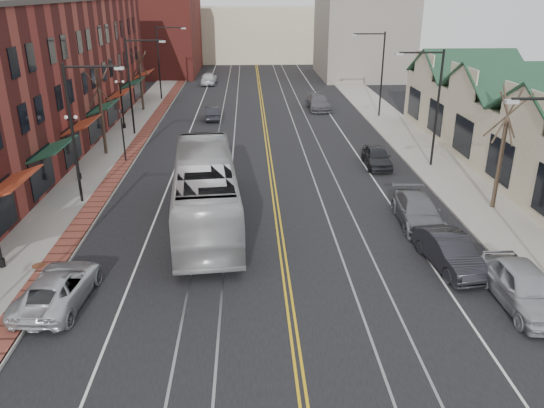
{
  "coord_description": "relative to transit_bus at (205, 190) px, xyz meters",
  "views": [
    {
      "loc": [
        -1.55,
        -13.74,
        11.81
      ],
      "look_at": [
        -0.45,
        10.44,
        2.0
      ],
      "focal_mm": 35.0,
      "sensor_mm": 36.0,
      "label": 1
    }
  ],
  "objects": [
    {
      "name": "parked_car_d",
      "position": [
        11.5,
        9.33,
        -1.13
      ],
      "size": [
        1.86,
        4.31,
        1.45
      ],
      "primitive_type": "imported",
      "rotation": [
        0.0,
        0.0,
        -0.03
      ],
      "color": "black",
      "rests_on": "ground"
    },
    {
      "name": "streetlight_r_1",
      "position": [
        14.95,
        9.09,
        3.17
      ],
      "size": [
        3.33,
        0.25,
        8.0
      ],
      "color": "black",
      "rests_on": "sidewalk_right"
    },
    {
      "name": "tree_right_mid",
      "position": [
        16.4,
        1.09,
        1.89
      ],
      "size": [
        1.9,
        1.46,
        6.93
      ],
      "color": "#382B21",
      "rests_on": "sidewalk_right"
    },
    {
      "name": "backdrop_right",
      "position": [
        18.9,
        52.09,
        3.64
      ],
      "size": [
        12.0,
        16.0,
        11.0
      ],
      "primitive_type": "cube",
      "color": "slate",
      "rests_on": "ground"
    },
    {
      "name": "streetlight_l_1",
      "position": [
        -7.15,
        3.09,
        3.17
      ],
      "size": [
        3.33,
        0.25,
        8.0
      ],
      "color": "black",
      "rests_on": "sidewalk_left"
    },
    {
      "name": "streetlight_l_2",
      "position": [
        -7.15,
        19.09,
        3.17
      ],
      "size": [
        3.33,
        0.25,
        8.0
      ],
      "color": "black",
      "rests_on": "sidewalk_left"
    },
    {
      "name": "streetlight_l_3",
      "position": [
        -7.15,
        35.09,
        3.17
      ],
      "size": [
        3.33,
        0.25,
        8.0
      ],
      "color": "black",
      "rests_on": "sidewalk_left"
    },
    {
      "name": "manhole_far",
      "position": [
        -7.3,
        -4.91,
        -1.7
      ],
      "size": [
        0.6,
        0.6,
        0.02
      ],
      "primitive_type": "cylinder",
      "color": "#592D19",
      "rests_on": "sidewalk_left"
    },
    {
      "name": "backdrop_mid",
      "position": [
        3.9,
        72.09,
        2.64
      ],
      "size": [
        22.0,
        14.0,
        9.0
      ],
      "primitive_type": "cube",
      "color": "#B5AB8B",
      "rests_on": "ground"
    },
    {
      "name": "building_left",
      "position": [
        -15.1,
        14.09,
        3.64
      ],
      "size": [
        10.0,
        50.0,
        11.0
      ],
      "primitive_type": "cube",
      "color": "maroon",
      "rests_on": "ground"
    },
    {
      "name": "lamppost_l_2",
      "position": [
        -8.9,
        7.09,
        0.35
      ],
      "size": [
        0.84,
        0.28,
        4.27
      ],
      "color": "black",
      "rests_on": "sidewalk_left"
    },
    {
      "name": "transit_bus",
      "position": [
        0.0,
        0.0,
        0.0
      ],
      "size": [
        4.29,
        13.56,
        3.71
      ],
      "primitive_type": "imported",
      "rotation": [
        0.0,
        0.0,
        3.23
      ],
      "color": "#B2B2B5",
      "rests_on": "ground"
    },
    {
      "name": "parked_car_a",
      "position": [
        13.2,
        -8.87,
        -1.0
      ],
      "size": [
        2.05,
        5.06,
        1.72
      ],
      "primitive_type": "imported",
      "rotation": [
        0.0,
        0.0,
        0.0
      ],
      "color": "#A4A5AB",
      "rests_on": "ground"
    },
    {
      "name": "ground",
      "position": [
        3.9,
        -12.91,
        -1.86
      ],
      "size": [
        160.0,
        160.0,
        0.0
      ],
      "primitive_type": "plane",
      "color": "black",
      "rests_on": "ground"
    },
    {
      "name": "lamppost_l_3",
      "position": [
        -8.9,
        21.09,
        0.35
      ],
      "size": [
        0.84,
        0.28,
        4.27
      ],
      "color": "black",
      "rests_on": "sidewalk_left"
    },
    {
      "name": "distant_car_right",
      "position": [
        9.78,
        28.98,
        -1.07
      ],
      "size": [
        2.38,
        5.49,
        1.57
      ],
      "primitive_type": "imported",
      "rotation": [
        0.0,
        0.0,
        0.03
      ],
      "color": "#58575E",
      "rests_on": "ground"
    },
    {
      "name": "tree_left_near",
      "position": [
        -8.6,
        13.09,
        1.66
      ],
      "size": [
        1.78,
        1.37,
        6.48
      ],
      "color": "#382B21",
      "rests_on": "sidewalk_left"
    },
    {
      "name": "parked_suv",
      "position": [
        -5.4,
        -7.82,
        -1.16
      ],
      "size": [
        2.68,
        5.17,
        1.39
      ],
      "primitive_type": "imported",
      "rotation": [
        0.0,
        0.0,
        3.07
      ],
      "color": "silver",
      "rests_on": "ground"
    },
    {
      "name": "tree_left_far",
      "position": [
        -8.6,
        29.09,
        1.42
      ],
      "size": [
        1.66,
        1.28,
        6.02
      ],
      "color": "#382B21",
      "rests_on": "sidewalk_left"
    },
    {
      "name": "traffic_signal",
      "position": [
        -6.7,
        11.09,
        0.49
      ],
      "size": [
        0.18,
        0.15,
        3.8
      ],
      "color": "black",
      "rests_on": "sidewalk_left"
    },
    {
      "name": "backdrop_left",
      "position": [
        -12.1,
        57.09,
        5.14
      ],
      "size": [
        14.0,
        18.0,
        14.0
      ],
      "primitive_type": "cube",
      "color": "maroon",
      "rests_on": "ground"
    },
    {
      "name": "sidewalk_right",
      "position": [
        15.9,
        7.09,
        -1.78
      ],
      "size": [
        4.0,
        120.0,
        0.15
      ],
      "primitive_type": "cube",
      "color": "gray",
      "rests_on": "ground"
    },
    {
      "name": "distant_car_left",
      "position": [
        -1.13,
        24.76,
        -1.22
      ],
      "size": [
        1.64,
        3.99,
        1.28
      ],
      "primitive_type": "imported",
      "rotation": [
        0.0,
        0.0,
        3.22
      ],
      "color": "black",
      "rests_on": "ground"
    },
    {
      "name": "sidewalk_left",
      "position": [
        -8.1,
        7.09,
        -1.78
      ],
      "size": [
        4.0,
        120.0,
        0.15
      ],
      "primitive_type": "cube",
      "color": "gray",
      "rests_on": "ground"
    },
    {
      "name": "building_right",
      "position": [
        21.9,
        7.09,
        0.44
      ],
      "size": [
        8.0,
        36.0,
        4.6
      ],
      "primitive_type": "cube",
      "color": "#B5AB8B",
      "rests_on": "ground"
    },
    {
      "name": "streetlight_r_2",
      "position": [
        14.95,
        25.09,
        3.17
      ],
      "size": [
        3.33,
        0.25,
        8.0
      ],
      "color": "black",
      "rests_on": "sidewalk_right"
    },
    {
      "name": "parked_car_c",
      "position": [
        11.4,
        -0.75,
        -1.1
      ],
      "size": [
        2.36,
        5.29,
        1.51
      ],
      "primitive_type": "imported",
      "rotation": [
        0.0,
        0.0,
        -0.05
      ],
      "color": "slate",
      "rests_on": "ground"
    },
    {
      "name": "parked_car_b",
      "position": [
        11.4,
        -5.59,
        -1.09
      ],
      "size": [
        2.25,
        4.84,
        1.54
      ],
      "primitive_type": "imported",
      "rotation": [
        0.0,
        0.0,
        0.14
      ],
      "color": "black",
      "rests_on": "ground"
    },
    {
      "name": "distant_car_far",
      "position": [
        -2.81,
        45.56,
        -1.03
      ],
      "size": [
        2.04,
        4.87,
        1.65
      ],
      "primitive_type": "imported",
      "rotation": [
        0.0,
        0.0,
        3.12
      ],
      "color": "silver",
      "rests_on": "ground"
    }
  ]
}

